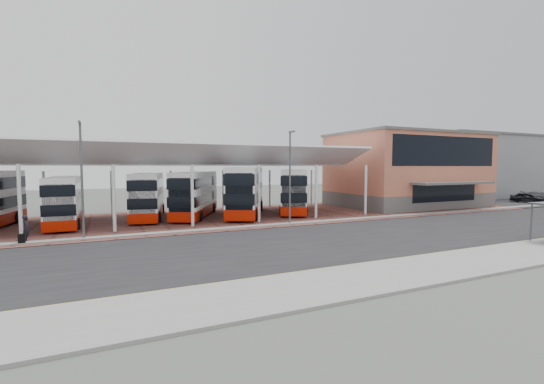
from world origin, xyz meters
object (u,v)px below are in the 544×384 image
Objects in this scene: bus_2 at (148,196)px; carpark_car_b at (541,196)px; bus_1 at (65,201)px; bus_5 at (293,191)px; carpark_car_a at (527,197)px; pedestrian at (26,229)px; terminal at (407,170)px; bus_3 at (195,194)px; bus_4 at (246,191)px.

carpark_car_b is at bearing 4.70° from bus_2.
bus_5 is at bearing -0.19° from bus_1.
carpark_car_a is at bearing -5.09° from bus_1.
carpark_car_b is (61.86, 3.08, -0.19)m from pedestrian.
terminal is 38.85m from bus_1.
bus_3 reaches higher than carpark_car_b.
bus_3 is at bearing -62.03° from pedestrian.
carpark_car_a is at bearing 3.63° from bus_2.
bus_3 is at bearing -165.09° from bus_4.
pedestrian reaches higher than carpark_car_b.
bus_5 is 38.40m from carpark_car_b.
bus_5 is at bearing 143.87° from carpark_car_a.
pedestrian is at bearing 154.32° from carpark_car_a.
terminal is 41.19m from pedestrian.
terminal reaches higher than bus_2.
bus_1 is 0.92× the size of bus_2.
bus_3 is (11.35, 0.61, 0.18)m from bus_1.
bus_4 is (-22.40, -0.46, -2.16)m from terminal.
bus_4 reaches higher than pedestrian.
carpark_car_a is (39.91, -4.29, -1.71)m from bus_4.
bus_5 is 34.50m from carpark_car_a.
bus_4 reaches higher than bus_3.
bus_1 is 22.14m from bus_5.
pedestrian is (-12.95, -7.87, -1.32)m from bus_3.
carpark_car_b is (21.50, -4.24, -3.89)m from terminal.
bus_2 reaches higher than carpark_car_b.
bus_1 is 7.52m from pedestrian.
bus_3 is 0.97× the size of bus_5.
terminal reaches higher than bus_3.
bus_1 is 11.37m from bus_3.
terminal is at bearing 24.26° from bus_3.
bus_1 is 7.09m from bus_2.
carpark_car_b is (3.99, 0.51, -0.01)m from carpark_car_a.
bus_5 is 24.88m from pedestrian.
carpark_car_b is at bearing 19.82° from bus_3.
bus_3 is 5.13m from bus_4.
bus_2 is at bearing -47.60° from pedestrian.
carpark_car_b is (60.27, -4.18, -1.33)m from bus_1.
bus_2 reaches higher than carpark_car_a.
bus_1 is at bearing -179.91° from terminal.
bus_5 reaches higher than carpark_car_a.
bus_4 is at bearing -0.55° from bus_2.
bus_4 is at bearing 130.34° from carpark_car_b.
bus_4 reaches higher than carpark_car_a.
carpark_car_a reaches higher than carpark_car_b.
carpark_car_a is (34.14, -4.74, -1.57)m from bus_5.
bus_4 is at bearing -148.10° from bus_5.
terminal is at bearing 8.20° from bus_2.
pedestrian is at bearing -123.29° from bus_3.
pedestrian is at bearing -135.46° from bus_5.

